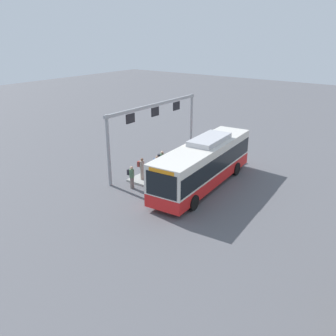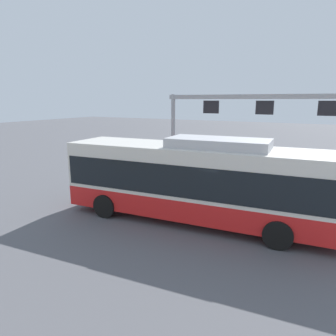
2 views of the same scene
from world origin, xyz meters
name	(u,v)px [view 1 (image 1 of 2)]	position (x,y,z in m)	size (l,w,h in m)	color
ground_plane	(203,186)	(0.00, 0.00, 0.00)	(120.00, 120.00, 0.00)	#56565B
platform_curb	(180,166)	(-2.26, -3.57, 0.08)	(10.00, 2.80, 0.16)	#9E9E99
bus_main	(204,162)	(-0.01, 0.00, 1.81)	(11.13, 3.36, 3.46)	red
person_boarding	(132,177)	(3.39, -3.83, 0.89)	(0.36, 0.54, 1.67)	slate
person_waiting_near	(157,165)	(0.90, -3.51, 1.05)	(0.52, 0.60, 1.67)	#334C8C
person_waiting_mid	(142,168)	(1.98, -4.08, 1.05)	(0.40, 0.57, 1.67)	gray
person_waiting_far	(162,160)	(-0.20, -3.89, 1.05)	(0.41, 0.57, 1.67)	slate
platform_sign_gantry	(155,120)	(-1.36, -5.42, 3.84)	(10.99, 0.24, 5.20)	gray
trash_bin	(205,147)	(-6.49, -3.79, 0.61)	(0.52, 0.52, 0.90)	#2D5133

